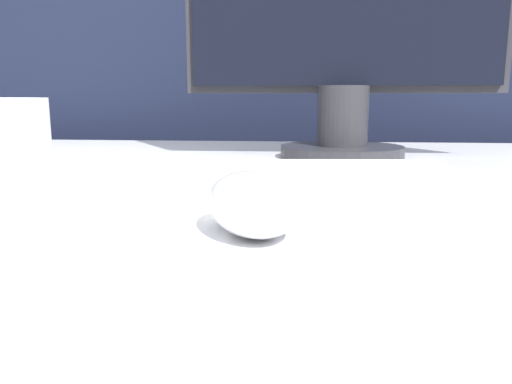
# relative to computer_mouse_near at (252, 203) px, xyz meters

# --- Properties ---
(partition_panel) EXTENTS (5.00, 0.03, 1.38)m
(partition_panel) POSITION_rel_computer_mouse_near_xyz_m (-0.03, 0.94, -0.09)
(partition_panel) COLOR black
(partition_panel) RESTS_ON ground_plane
(computer_mouse_near) EXTENTS (0.10, 0.12, 0.05)m
(computer_mouse_near) POSITION_rel_computer_mouse_near_xyz_m (0.00, 0.00, 0.00)
(computer_mouse_near) COLOR white
(computer_mouse_near) RESTS_ON desk
(keyboard) EXTENTS (0.44, 0.16, 0.02)m
(keyboard) POSITION_rel_computer_mouse_near_xyz_m (0.00, 0.20, -0.01)
(keyboard) COLOR silver
(keyboard) RESTS_ON desk
(monitor) EXTENTS (0.52, 0.21, 0.48)m
(monitor) POSITION_rel_computer_mouse_near_xyz_m (0.10, 0.49, 0.23)
(monitor) COLOR #28282D
(monitor) RESTS_ON desk
(mug) EXTENTS (0.09, 0.09, 0.10)m
(mug) POSITION_rel_computer_mouse_near_xyz_m (-0.30, 0.20, 0.03)
(mug) COLOR white
(mug) RESTS_ON desk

